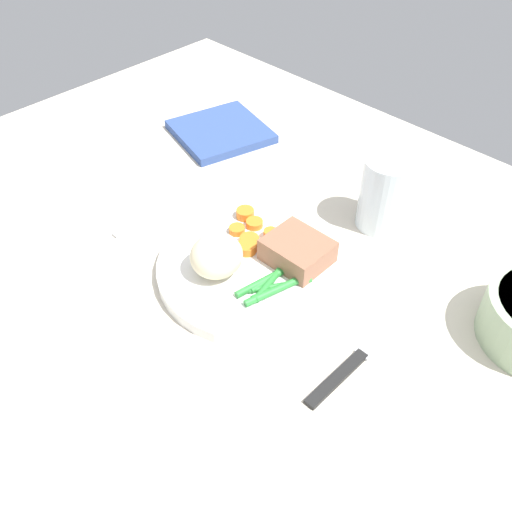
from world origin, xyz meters
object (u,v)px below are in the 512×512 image
meat_portion (297,251)px  water_glass (385,198)px  dinner_plate (256,267)px  knife (367,349)px  fork (163,208)px  napkin (221,132)px

meat_portion → water_glass: size_ratio=0.74×
dinner_plate → meat_portion: bearing=49.4°
knife → fork: bearing=-178.2°
water_glass → meat_portion: bearing=-98.3°
fork → dinner_plate: bearing=1.2°
water_glass → napkin: (-32.05, 0.32, -3.57)cm
knife → napkin: napkin is taller
fork → knife: size_ratio=0.81×
fork → knife: knife is taller
meat_portion → napkin: (-29.92, 14.97, -2.40)cm
meat_portion → knife: meat_portion is taller
fork → napkin: size_ratio=1.19×
dinner_plate → fork: size_ratio=1.46×
knife → water_glass: size_ratio=2.04×
dinner_plate → napkin: bearing=144.8°
knife → napkin: bearing=158.3°
knife → water_glass: bearing=123.7°
meat_portion → water_glass: bearing=81.7°
dinner_plate → napkin: dinner_plate is taller
fork → knife: 34.93cm
dinner_plate → meat_portion: meat_portion is taller
dinner_plate → knife: size_ratio=1.18×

